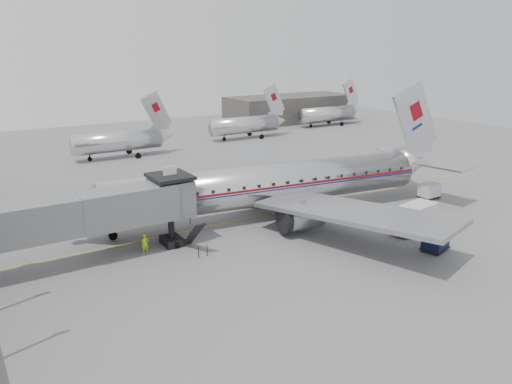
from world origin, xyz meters
TOP-DOWN VIEW (x-y plane):
  - ground at (0.00, 0.00)m, footprint 160.00×160.00m
  - hangar at (45.00, 60.00)m, footprint 30.00×12.00m
  - apron_line at (3.00, 6.00)m, footprint 60.00×0.15m
  - jet_bridge at (-16.66, 3.67)m, footprint 21.00×6.20m
  - distant_aircraft_near at (-1.79, 42.00)m, footprint 16.39×3.20m
  - distant_aircraft_mid at (24.21, 46.00)m, footprint 16.39×3.20m
  - distant_aircraft_far at (48.21, 50.00)m, footprint 16.39×3.20m
  - airliner at (3.22, 5.32)m, footprint 42.71×39.34m
  - service_van at (11.72, -5.68)m, footprint 5.69×2.93m
  - baggage_cart_navy at (9.52, -10.00)m, footprint 2.67×2.27m
  - baggage_cart_white at (21.81, 0.64)m, footprint 2.33×1.79m
  - ramp_worker at (-12.00, 3.00)m, footprint 0.64×0.42m

SIDE VIEW (x-z plane):
  - ground at x=0.00m, z-range 0.00..0.00m
  - apron_line at x=3.00m, z-range 0.00..0.01m
  - ramp_worker at x=-12.00m, z-range 0.00..1.74m
  - baggage_cart_white at x=21.81m, z-range 0.06..1.87m
  - baggage_cart_navy at x=9.52m, z-range 0.06..1.87m
  - service_van at x=11.72m, z-range 0.06..2.62m
  - distant_aircraft_near at x=-1.79m, z-range -2.40..7.86m
  - distant_aircraft_mid at x=24.21m, z-range -2.40..7.86m
  - distant_aircraft_far at x=48.21m, z-range -2.40..7.86m
  - hangar at x=45.00m, z-range 0.00..6.00m
  - airliner at x=3.22m, z-range -3.37..10.18m
  - jet_bridge at x=-16.66m, z-range 0.63..7.73m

